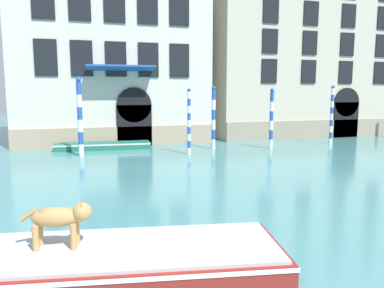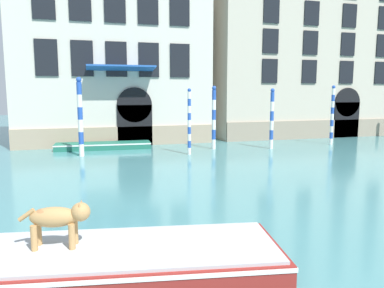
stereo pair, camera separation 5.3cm
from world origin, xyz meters
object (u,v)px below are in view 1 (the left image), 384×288
(dog_on_deck, at_px, (61,218))
(mooring_pole_4, at_px, (271,119))
(mooring_pole_1, at_px, (213,117))
(mooring_pole_5, at_px, (189,122))
(mooring_pole_0, at_px, (80,117))
(boat_moored_near_palazzo, at_px, (103,146))
(mooring_pole_2, at_px, (332,115))
(boat_foreground, at_px, (116,261))

(dog_on_deck, height_order, mooring_pole_4, mooring_pole_4)
(mooring_pole_1, relative_size, mooring_pole_5, 1.04)
(mooring_pole_0, bearing_deg, mooring_pole_5, -10.65)
(boat_moored_near_palazzo, xyz_separation_m, mooring_pole_0, (-1.25, -2.28, 1.91))
(boat_moored_near_palazzo, height_order, mooring_pole_1, mooring_pole_1)
(dog_on_deck, height_order, mooring_pole_1, mooring_pole_1)
(mooring_pole_1, distance_m, mooring_pole_2, 8.02)
(mooring_pole_5, bearing_deg, mooring_pole_2, 6.75)
(boat_foreground, height_order, mooring_pole_2, mooring_pole_2)
(boat_foreground, relative_size, dog_on_deck, 5.08)
(mooring_pole_4, bearing_deg, mooring_pole_0, 177.74)
(boat_foreground, bearing_deg, mooring_pole_2, 52.29)
(dog_on_deck, relative_size, boat_moored_near_palazzo, 0.23)
(dog_on_deck, xyz_separation_m, mooring_pole_5, (6.01, 12.53, 0.68))
(mooring_pole_5, bearing_deg, mooring_pole_4, 6.82)
(mooring_pole_4, bearing_deg, dog_on_deck, -130.72)
(mooring_pole_4, bearing_deg, mooring_pole_2, 6.67)
(dog_on_deck, distance_m, mooring_pole_0, 13.64)
(dog_on_deck, distance_m, mooring_pole_4, 17.39)
(boat_foreground, relative_size, mooring_pole_2, 1.71)
(dog_on_deck, height_order, mooring_pole_2, mooring_pole_2)
(dog_on_deck, bearing_deg, mooring_pole_4, 59.95)
(mooring_pole_1, bearing_deg, mooring_pole_4, -14.26)
(mooring_pole_4, distance_m, mooring_pole_5, 5.37)
(mooring_pole_2, bearing_deg, mooring_pole_1, 177.72)
(boat_foreground, distance_m, mooring_pole_5, 13.85)
(dog_on_deck, distance_m, mooring_pole_5, 13.91)
(dog_on_deck, relative_size, mooring_pole_0, 0.31)
(mooring_pole_1, relative_size, mooring_pole_2, 0.98)
(dog_on_deck, height_order, boat_moored_near_palazzo, dog_on_deck)
(dog_on_deck, relative_size, mooring_pole_1, 0.34)
(mooring_pole_1, distance_m, mooring_pole_4, 3.49)
(dog_on_deck, bearing_deg, mooring_pole_2, 51.33)
(boat_moored_near_palazzo, distance_m, mooring_pole_1, 6.87)
(boat_foreground, xyz_separation_m, mooring_pole_4, (10.38, 13.45, 1.53))
(boat_foreground, distance_m, mooring_pole_4, 17.05)
(boat_foreground, bearing_deg, mooring_pole_1, 73.24)
(boat_moored_near_palazzo, relative_size, mooring_pole_5, 1.58)
(dog_on_deck, relative_size, mooring_pole_5, 0.36)
(boat_moored_near_palazzo, distance_m, mooring_pole_2, 14.67)
(mooring_pole_1, height_order, mooring_pole_2, mooring_pole_2)
(boat_foreground, relative_size, mooring_pole_4, 1.80)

